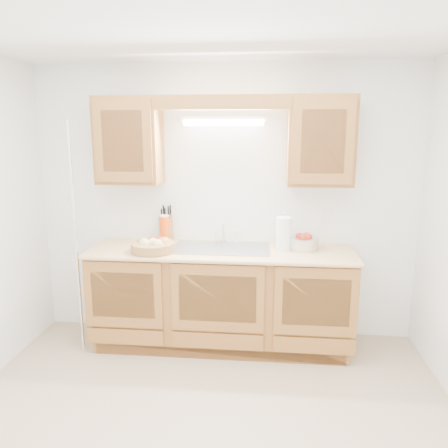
# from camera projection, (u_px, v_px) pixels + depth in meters

# --- Properties ---
(room) EXTENTS (3.52, 3.50, 2.50)m
(room) POSITION_uv_depth(u_px,v_px,m) (200.00, 245.00, 2.58)
(room) COLOR tan
(room) RESTS_ON ground
(base_cabinets) EXTENTS (2.20, 0.60, 0.86)m
(base_cabinets) POSITION_uv_depth(u_px,v_px,m) (221.00, 298.00, 3.92)
(base_cabinets) COLOR #A46830
(base_cabinets) RESTS_ON ground
(countertop) EXTENTS (2.30, 0.63, 0.04)m
(countertop) POSITION_uv_depth(u_px,v_px,m) (221.00, 251.00, 3.81)
(countertop) COLOR #DCB073
(countertop) RESTS_ON base_cabinets
(upper_cabinet_left) EXTENTS (0.55, 0.33, 0.75)m
(upper_cabinet_left) POSITION_uv_depth(u_px,v_px,m) (129.00, 141.00, 3.84)
(upper_cabinet_left) COLOR #A46830
(upper_cabinet_left) RESTS_ON room
(upper_cabinet_right) EXTENTS (0.55, 0.33, 0.75)m
(upper_cabinet_right) POSITION_uv_depth(u_px,v_px,m) (321.00, 141.00, 3.68)
(upper_cabinet_right) COLOR #A46830
(upper_cabinet_right) RESTS_ON room
(valance) EXTENTS (2.20, 0.05, 0.12)m
(valance) POSITION_uv_depth(u_px,v_px,m) (221.00, 102.00, 3.55)
(valance) COLOR #A46830
(valance) RESTS_ON room
(fluorescent_fixture) EXTENTS (0.76, 0.08, 0.08)m
(fluorescent_fixture) POSITION_uv_depth(u_px,v_px,m) (224.00, 121.00, 3.81)
(fluorescent_fixture) COLOR white
(fluorescent_fixture) RESTS_ON room
(sink) EXTENTS (0.84, 0.46, 0.36)m
(sink) POSITION_uv_depth(u_px,v_px,m) (221.00, 256.00, 3.84)
(sink) COLOR #9E9EA3
(sink) RESTS_ON countertop
(wire_shelf_pole) EXTENTS (0.03, 0.03, 2.00)m
(wire_shelf_pole) POSITION_uv_depth(u_px,v_px,m) (76.00, 242.00, 3.66)
(wire_shelf_pole) COLOR silver
(wire_shelf_pole) RESTS_ON ground
(outlet_plate) EXTENTS (0.08, 0.01, 0.12)m
(outlet_plate) POSITION_uv_depth(u_px,v_px,m) (328.00, 216.00, 3.96)
(outlet_plate) COLOR white
(outlet_plate) RESTS_ON room
(fruit_basket) EXTENTS (0.49, 0.49, 0.12)m
(fruit_basket) POSITION_uv_depth(u_px,v_px,m) (153.00, 245.00, 3.73)
(fruit_basket) COLOR #AF8046
(fruit_basket) RESTS_ON countertop
(knife_block) EXTENTS (0.17, 0.23, 0.35)m
(knife_block) POSITION_uv_depth(u_px,v_px,m) (166.00, 228.00, 4.06)
(knife_block) COLOR #A46830
(knife_block) RESTS_ON countertop
(orange_canister) EXTENTS (0.10, 0.10, 0.26)m
(orange_canister) POSITION_uv_depth(u_px,v_px,m) (165.00, 229.00, 4.00)
(orange_canister) COLOR #EF4B0D
(orange_canister) RESTS_ON countertop
(soap_bottle) EXTENTS (0.08, 0.08, 0.17)m
(soap_bottle) POSITION_uv_depth(u_px,v_px,m) (167.00, 232.00, 4.09)
(soap_bottle) COLOR #2A7DD5
(soap_bottle) RESTS_ON countertop
(sponge) EXTENTS (0.14, 0.10, 0.03)m
(sponge) POSITION_uv_depth(u_px,v_px,m) (167.00, 239.00, 4.11)
(sponge) COLOR #CC333F
(sponge) RESTS_ON countertop
(paper_towel) EXTENTS (0.16, 0.16, 0.34)m
(paper_towel) POSITION_uv_depth(u_px,v_px,m) (284.00, 234.00, 3.78)
(paper_towel) COLOR silver
(paper_towel) RESTS_ON countertop
(apple_bowl) EXTENTS (0.30, 0.30, 0.14)m
(apple_bowl) POSITION_uv_depth(u_px,v_px,m) (303.00, 242.00, 3.81)
(apple_bowl) COLOR silver
(apple_bowl) RESTS_ON countertop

